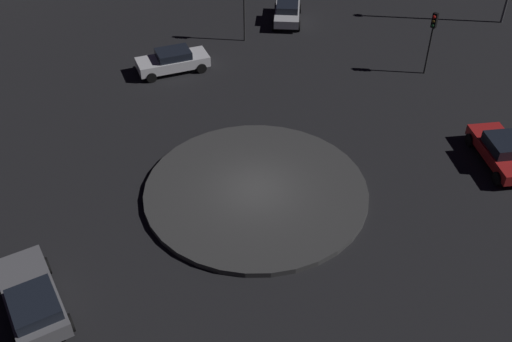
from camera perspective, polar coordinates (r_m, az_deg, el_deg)
ground_plane at (r=27.90m, az=-0.00°, el=-2.11°), size 119.03×119.03×0.00m
roundabout_island at (r=27.82m, az=-0.00°, el=-1.90°), size 10.56×10.56×0.27m
car_white at (r=37.55m, az=-8.04°, el=10.55°), size 3.50×4.72×1.39m
car_silver at (r=43.77m, az=3.04°, el=15.11°), size 4.22×1.97×1.38m
car_grey at (r=23.98m, az=-20.87°, el=-11.48°), size 4.73×4.08×1.52m
car_red at (r=31.72m, az=22.71°, el=1.81°), size 4.71×2.77×1.43m
traffic_light_southeast at (r=37.46m, az=16.68°, el=12.82°), size 0.39×0.38×3.96m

